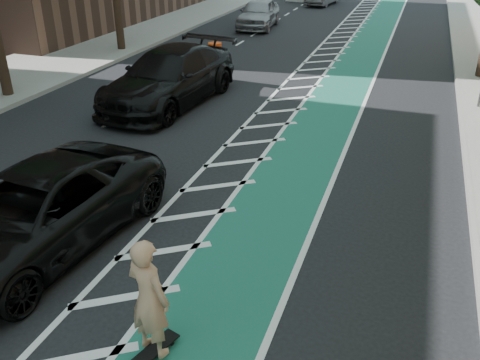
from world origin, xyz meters
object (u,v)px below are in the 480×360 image
at_px(suv_far, 170,77).
at_px(barrel_a, 146,91).
at_px(suv_near, 35,212).
at_px(skateboarder, 149,298).

relative_size(suv_far, barrel_a, 6.44).
height_order(suv_near, suv_far, suv_far).
relative_size(suv_near, suv_far, 0.89).
height_order(suv_near, barrel_a, suv_near).
bearing_deg(barrel_a, suv_near, -75.03).
bearing_deg(skateboarder, suv_near, -11.28).
bearing_deg(suv_near, skateboarder, -21.63).
height_order(skateboarder, barrel_a, skateboarder).
xyz_separation_m(skateboarder, suv_far, (-4.82, 10.34, -0.13)).
relative_size(skateboarder, suv_near, 0.33).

